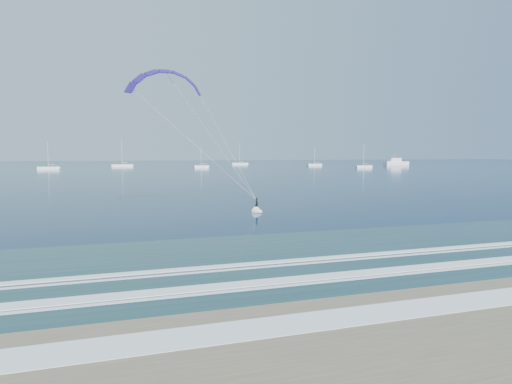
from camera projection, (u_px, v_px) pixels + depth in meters
The scene contains 9 objects.
ground at pixel (425, 305), 20.34m from camera, with size 900.00×900.00×0.00m, color #07263C.
kitesurfer_rig at pixel (213, 140), 48.14m from camera, with size 17.11×7.29×16.04m.
motor_yacht at pixel (396, 162), 270.09m from camera, with size 15.28×4.08×6.28m.
sailboat_1 at pixel (48, 168), 196.49m from camera, with size 8.68×2.40×11.92m.
sailboat_2 at pixel (122, 165), 240.03m from camera, with size 10.70×2.40×14.15m.
sailboat_3 at pixel (201, 166), 219.39m from camera, with size 6.89×2.40×9.82m.
sailboat_4 at pixel (240, 164), 282.55m from camera, with size 10.18×2.40×13.64m.
sailboat_5 at pixel (314, 165), 255.24m from camera, with size 8.26×2.40×11.33m.
sailboat_6 at pixel (364, 167), 218.61m from camera, with size 8.35×2.40×11.36m.
Camera 1 is at (-13.47, -16.42, 6.71)m, focal length 32.00 mm.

